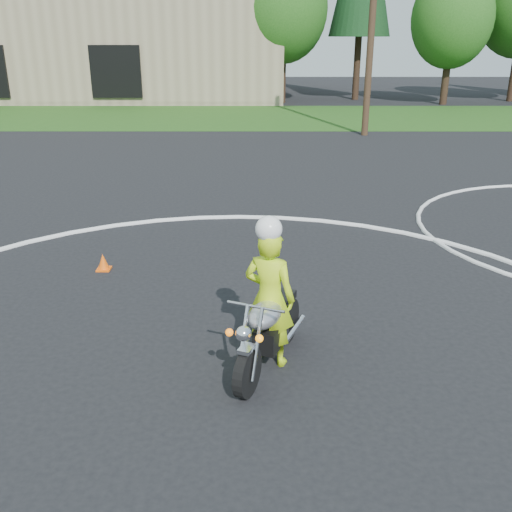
{
  "coord_description": "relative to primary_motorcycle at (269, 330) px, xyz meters",
  "views": [
    {
      "loc": [
        0.41,
        -3.6,
        3.89
      ],
      "look_at": [
        0.4,
        3.67,
        1.1
      ],
      "focal_mm": 40.0,
      "sensor_mm": 36.0,
      "label": 1
    }
  ],
  "objects": [
    {
      "name": "grass_strip",
      "position": [
        -0.55,
        24.36,
        -0.5
      ],
      "size": [
        120.0,
        10.0,
        0.02
      ],
      "primitive_type": "cube",
      "color": "#1E4714",
      "rests_on": "ground"
    },
    {
      "name": "course_markings",
      "position": [
        1.62,
        1.72,
        -0.5
      ],
      "size": [
        19.05,
        19.05,
        0.12
      ],
      "color": "silver",
      "rests_on": "ground"
    },
    {
      "name": "primary_motorcycle",
      "position": [
        0.0,
        0.0,
        0.0
      ],
      "size": [
        1.02,
        1.9,
        1.06
      ],
      "rotation": [
        0.0,
        0.0,
        -0.39
      ],
      "color": "black",
      "rests_on": "ground"
    },
    {
      "name": "rider_primary_grp",
      "position": [
        0.01,
        0.13,
        0.43
      ],
      "size": [
        0.76,
        0.64,
        1.96
      ],
      "rotation": [
        0.0,
        0.0,
        -0.39
      ],
      "color": "#C3EC18",
      "rests_on": "ground"
    },
    {
      "name": "utility_poles",
      "position": [
        4.45,
        18.36,
        4.68
      ],
      "size": [
        41.6,
        1.12,
        10.0
      ],
      "color": "#473321",
      "rests_on": "ground"
    }
  ]
}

